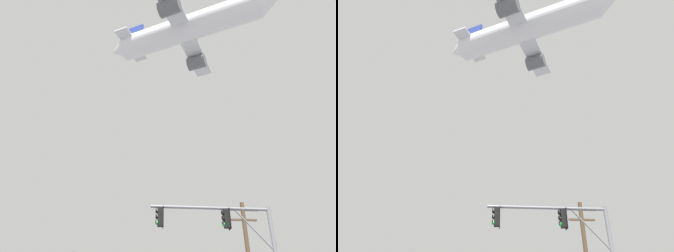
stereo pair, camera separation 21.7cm
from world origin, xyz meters
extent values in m
cylinder|color=slate|center=(3.32, 8.98, 6.07)|extent=(6.06, 0.16, 0.15)
cylinder|color=slate|center=(5.45, 8.97, 5.06)|extent=(1.88, 0.08, 2.08)
cube|color=black|center=(0.78, 8.98, 5.54)|extent=(0.26, 0.32, 0.90)
cylinder|color=black|center=(0.78, 8.98, 6.05)|extent=(0.05, 0.05, 0.12)
cube|color=black|center=(0.92, 8.98, 5.54)|extent=(0.02, 0.46, 1.04)
sphere|color=black|center=(0.63, 8.98, 5.81)|extent=(0.20, 0.20, 0.20)
cylinder|color=black|center=(0.57, 8.98, 5.87)|extent=(0.04, 0.21, 0.21)
sphere|color=black|center=(0.63, 8.98, 5.53)|extent=(0.20, 0.20, 0.20)
cylinder|color=black|center=(0.57, 8.98, 5.59)|extent=(0.04, 0.21, 0.21)
sphere|color=green|center=(0.63, 8.98, 5.25)|extent=(0.20, 0.20, 0.20)
cylinder|color=black|center=(0.57, 8.98, 5.31)|extent=(0.04, 0.21, 0.21)
cube|color=black|center=(4.11, 8.98, 5.54)|extent=(0.26, 0.32, 0.90)
cylinder|color=black|center=(4.11, 8.98, 6.05)|extent=(0.05, 0.05, 0.12)
cube|color=black|center=(4.25, 8.98, 5.54)|extent=(0.02, 0.46, 1.04)
sphere|color=black|center=(3.97, 8.98, 5.81)|extent=(0.20, 0.20, 0.20)
cylinder|color=black|center=(3.90, 8.98, 5.87)|extent=(0.04, 0.21, 0.21)
sphere|color=black|center=(3.97, 8.98, 5.53)|extent=(0.20, 0.20, 0.20)
cylinder|color=black|center=(3.90, 8.98, 5.59)|extent=(0.04, 0.21, 0.21)
sphere|color=green|center=(3.97, 8.98, 5.25)|extent=(0.20, 0.20, 0.20)
cylinder|color=black|center=(3.90, 8.98, 5.31)|extent=(0.04, 0.21, 0.21)
cube|color=brown|center=(6.85, 14.36, 7.73)|extent=(2.20, 0.12, 0.12)
cube|color=brown|center=(6.85, 14.36, 7.03)|extent=(1.80, 0.12, 0.12)
cylinder|color=gray|center=(5.95, 14.36, 7.85)|extent=(0.10, 0.10, 0.18)
cylinder|color=gray|center=(7.75, 14.36, 7.85)|extent=(0.10, 0.10, 0.18)
cylinder|color=white|center=(6.28, 28.37, 42.30)|extent=(22.83, 14.97, 4.21)
cone|color=white|center=(17.85, 22.11, 42.30)|extent=(4.45, 4.90, 4.00)
cone|color=white|center=(-5.18, 34.56, 42.30)|extent=(4.02, 4.40, 3.58)
cube|color=silver|center=(5.70, 28.68, 41.67)|extent=(13.19, 21.05, 0.47)
cylinder|color=#595B60|center=(8.68, 34.19, 40.41)|extent=(3.90, 3.59, 2.37)
cylinder|color=#595B60|center=(2.72, 23.17, 40.41)|extent=(3.90, 3.59, 2.37)
cube|color=navy|center=(-2.75, 33.25, 44.67)|extent=(3.39, 2.03, 5.00)
cube|color=silver|center=(-2.98, 33.37, 42.70)|extent=(5.84, 8.07, 0.26)
camera|label=1|loc=(-0.30, -6.50, 1.14)|focal=33.59mm
camera|label=2|loc=(-0.09, -6.51, 1.14)|focal=33.59mm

